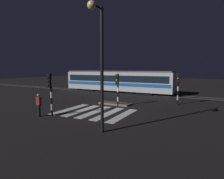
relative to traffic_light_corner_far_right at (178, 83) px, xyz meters
The scene contains 11 objects.
ground_plane 7.40m from the traffic_light_corner_far_right, 139.03° to the right, with size 120.00×120.00×0.00m, color black.
rail_near 7.76m from the traffic_light_corner_far_right, 135.74° to the left, with size 80.00×0.12×0.03m, color #59595E.
rail_far 8.79m from the traffic_light_corner_far_right, 128.82° to the left, with size 80.00×0.12×0.03m, color #59595E.
crosswalk_zebra 8.70m from the traffic_light_corner_far_right, 129.38° to the right, with size 5.89×4.80×0.02m.
traffic_island 6.45m from the traffic_light_corner_far_right, 154.00° to the right, with size 3.16×1.34×0.18m.
traffic_light_corner_far_right is the anchor object (origin of this frame).
traffic_light_kerb_mid_left 11.88m from the traffic_light_corner_far_right, 128.71° to the right, with size 0.36×0.42×3.23m.
traffic_light_median_centre 5.96m from the traffic_light_corner_far_right, 144.91° to the right, with size 0.36×0.42×3.10m.
street_lamp_near_kerb 11.14m from the traffic_light_corner_far_right, 101.69° to the right, with size 0.44×1.21×6.79m.
tram 11.49m from the traffic_light_corner_far_right, 148.91° to the left, with size 17.02×2.58×4.15m.
pedestrian_waiting_at_kerb 12.77m from the traffic_light_corner_far_right, 129.91° to the right, with size 0.36×0.24×1.71m.
Camera 1 is at (8.57, -14.46, 3.52)m, focal length 30.21 mm.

